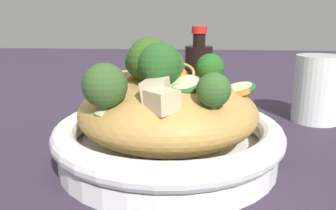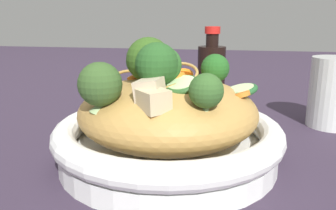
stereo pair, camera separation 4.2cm
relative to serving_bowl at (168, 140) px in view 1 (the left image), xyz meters
The scene contains 9 objects.
ground_plane 0.03m from the serving_bowl, ahead, with size 3.00×3.00×0.00m, color #332739.
serving_bowl is the anchor object (origin of this frame).
noodle_heap 0.04m from the serving_bowl, 38.91° to the left, with size 0.22×0.22×0.09m.
broccoli_florets 0.10m from the serving_bowl, 153.67° to the left, with size 0.19×0.17×0.08m.
carrot_coins 0.08m from the serving_bowl, 75.44° to the right, with size 0.15×0.16×0.03m.
zucchini_slices 0.09m from the serving_bowl, 100.76° to the right, with size 0.10×0.12×0.03m.
chicken_chunks 0.08m from the serving_bowl, 115.48° to the left, with size 0.19×0.07×0.04m.
soy_sauce_bottle 0.23m from the serving_bowl, ahead, with size 0.05×0.05×0.16m.
drinking_glass 0.31m from the serving_bowl, 51.40° to the right, with size 0.08×0.08×0.11m.
Camera 1 is at (-0.40, -0.03, 0.18)m, focal length 36.74 mm.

